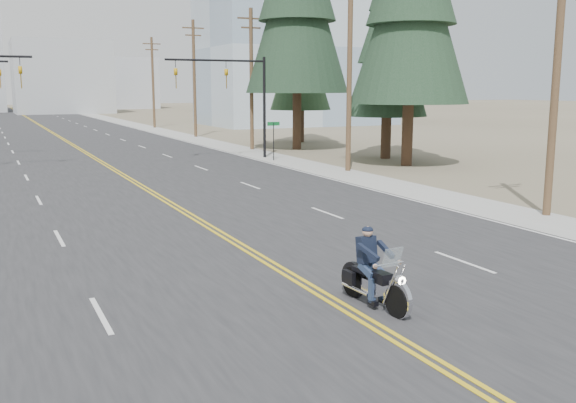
{
  "coord_description": "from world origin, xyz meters",
  "views": [
    {
      "loc": [
        -7.03,
        -9.68,
        4.87
      ],
      "look_at": [
        0.91,
        6.98,
        1.6
      ],
      "focal_mm": 40.0,
      "sensor_mm": 36.0,
      "label": 1
    }
  ],
  "objects": [
    {
      "name": "conifer_far",
      "position": [
        19.28,
        42.89,
        8.45
      ],
      "size": [
        5.5,
        5.5,
        14.72
      ],
      "rotation": [
        0.0,
        0.0,
        -0.22
      ],
      "color": "#382619",
      "rests_on": "ground"
    },
    {
      "name": "utility_pole_a",
      "position": [
        12.5,
        8.0,
        5.73
      ],
      "size": [
        2.2,
        0.3,
        11.0
      ],
      "color": "brown",
      "rests_on": "ground"
    },
    {
      "name": "traffic_mast_right",
      "position": [
        8.98,
        32.0,
        4.94
      ],
      "size": [
        7.1,
        0.26,
        7.0
      ],
      "color": "black",
      "rests_on": "ground"
    },
    {
      "name": "utility_pole_d",
      "position": [
        12.5,
        53.0,
        5.98
      ],
      "size": [
        2.2,
        0.3,
        11.5
      ],
      "color": "brown",
      "rests_on": "ground"
    },
    {
      "name": "road",
      "position": [
        0.0,
        70.0,
        0.01
      ],
      "size": [
        20.0,
        200.0,
        0.01
      ],
      "primitive_type": "cube",
      "color": "#303033",
      "rests_on": "ground"
    },
    {
      "name": "motorcyclist",
      "position": [
        0.69,
        1.98,
        0.9
      ],
      "size": [
        1.14,
        2.37,
        1.8
      ],
      "primitive_type": null,
      "rotation": [
        0.0,
        0.0,
        3.21
      ],
      "color": "black",
      "rests_on": "ground"
    },
    {
      "name": "street_sign",
      "position": [
        10.8,
        30.0,
        1.8
      ],
      "size": [
        0.9,
        0.06,
        2.62
      ],
      "color": "black",
      "rests_on": "ground"
    },
    {
      "name": "haze_bldg_c",
      "position": [
        40.0,
        110.0,
        9.0
      ],
      "size": [
        16.0,
        12.0,
        18.0
      ],
      "primitive_type": "cube",
      "color": "#B7BCC6",
      "rests_on": "ground"
    },
    {
      "name": "conifer_mid",
      "position": [
        18.48,
        27.91,
        8.48
      ],
      "size": [
        5.54,
        5.54,
        14.78
      ],
      "rotation": [
        0.0,
        0.0,
        -0.02
      ],
      "color": "#382619",
      "rests_on": "ground"
    },
    {
      "name": "haze_bldg_e",
      "position": [
        25.0,
        150.0,
        6.0
      ],
      "size": [
        14.0,
        14.0,
        12.0
      ],
      "primitive_type": "cube",
      "color": "#B7BCC6",
      "rests_on": "ground"
    },
    {
      "name": "utility_pole_b",
      "position": [
        12.5,
        23.0,
        5.98
      ],
      "size": [
        2.2,
        0.3,
        11.5
      ],
      "color": "brown",
      "rests_on": "ground"
    },
    {
      "name": "ground_plane",
      "position": [
        0.0,
        0.0,
        0.0
      ],
      "size": [
        400.0,
        400.0,
        0.0
      ],
      "primitive_type": "plane",
      "color": "#776D56",
      "rests_on": "ground"
    },
    {
      "name": "haze_bldg_b",
      "position": [
        8.0,
        125.0,
        7.0
      ],
      "size": [
        18.0,
        14.0,
        14.0
      ],
      "primitive_type": "cube",
      "color": "#ADB2B7",
      "rests_on": "ground"
    },
    {
      "name": "utility_pole_c",
      "position": [
        12.5,
        38.0,
        5.73
      ],
      "size": [
        2.2,
        0.3,
        11.0
      ],
      "color": "brown",
      "rests_on": "ground"
    },
    {
      "name": "utility_pole_e",
      "position": [
        12.5,
        70.0,
        5.73
      ],
      "size": [
        2.2,
        0.3,
        11.0
      ],
      "color": "brown",
      "rests_on": "ground"
    },
    {
      "name": "sidewalk_right",
      "position": [
        11.5,
        70.0,
        0.01
      ],
      "size": [
        3.0,
        200.0,
        0.01
      ],
      "primitive_type": "cube",
      "color": "#A5A5A0",
      "rests_on": "ground"
    },
    {
      "name": "glass_building",
      "position": [
        32.0,
        70.0,
        10.0
      ],
      "size": [
        24.0,
        16.0,
        20.0
      ],
      "primitive_type": "cube",
      "color": "#9EB5CC",
      "rests_on": "ground"
    }
  ]
}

